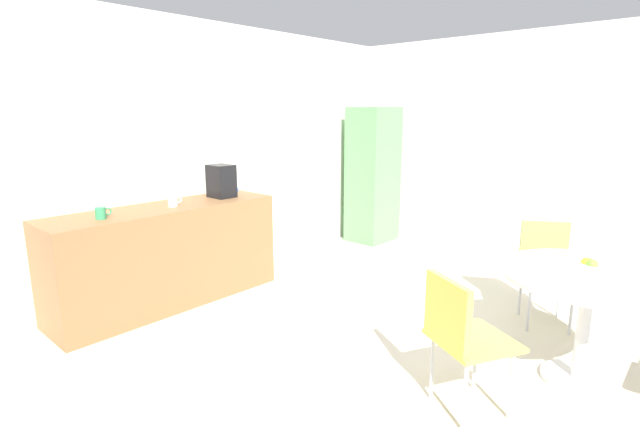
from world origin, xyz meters
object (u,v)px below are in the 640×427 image
(locker_cabinet, at_px, (373,175))
(fruit_bowl, at_px, (591,269))
(round_table, at_px, (588,295))
(mug_green, at_px, (101,213))
(mug_red, at_px, (232,191))
(chair_yellow, at_px, (460,329))
(coffee_maker, at_px, (221,181))
(chair_olive, at_px, (546,260))
(mug_white, at_px, (173,201))

(locker_cabinet, distance_m, fruit_bowl, 3.66)
(round_table, height_order, mug_green, mug_green)
(mug_red, bearing_deg, chair_yellow, -100.39)
(coffee_maker, bearing_deg, chair_olive, -64.46)
(chair_olive, bearing_deg, mug_green, 133.97)
(locker_cabinet, xyz_separation_m, chair_olive, (-1.11, -2.57, -0.37))
(round_table, xyz_separation_m, coffee_maker, (-0.46, 3.16, 0.46))
(chair_yellow, xyz_separation_m, mug_white, (-0.18, 2.65, 0.43))
(locker_cabinet, relative_size, coffee_maker, 5.57)
(round_table, bearing_deg, mug_green, 118.58)
(mug_green, xyz_separation_m, coffee_maker, (1.22, 0.09, 0.11))
(coffee_maker, bearing_deg, round_table, -81.75)
(mug_green, bearing_deg, chair_yellow, -72.42)
(fruit_bowl, bearing_deg, mug_white, 107.37)
(round_table, distance_m, mug_green, 3.52)
(mug_green, bearing_deg, chair_olive, -46.03)
(locker_cabinet, relative_size, chair_yellow, 2.15)
(fruit_bowl, relative_size, mug_white, 1.66)
(fruit_bowl, xyz_separation_m, coffee_maker, (-0.40, 3.17, 0.28))
(chair_yellow, bearing_deg, mug_red, 79.61)
(mug_red, bearing_deg, chair_olive, -66.29)
(round_table, height_order, mug_red, mug_red)
(locker_cabinet, height_order, chair_yellow, locker_cabinet)
(fruit_bowl, bearing_deg, mug_red, 95.33)
(mug_green, relative_size, coffee_maker, 0.40)
(round_table, xyz_separation_m, mug_green, (-1.67, 3.07, 0.35))
(round_table, distance_m, chair_olive, 0.96)
(fruit_bowl, distance_m, mug_red, 3.17)
(chair_yellow, relative_size, mug_white, 6.43)
(fruit_bowl, bearing_deg, round_table, 14.69)
(mug_white, bearing_deg, fruit_bowl, -72.63)
(mug_green, distance_m, mug_red, 1.33)
(locker_cabinet, distance_m, round_table, 3.63)
(locker_cabinet, height_order, mug_red, locker_cabinet)
(round_table, distance_m, coffee_maker, 3.22)
(mug_white, distance_m, mug_red, 0.68)
(chair_yellow, distance_m, coffee_maker, 2.79)
(chair_olive, bearing_deg, coffee_maker, 115.54)
(locker_cabinet, height_order, mug_white, locker_cabinet)
(fruit_bowl, relative_size, mug_red, 1.66)
(round_table, height_order, fruit_bowl, fruit_bowl)
(coffee_maker, bearing_deg, locker_cabinet, -2.40)
(locker_cabinet, xyz_separation_m, fruit_bowl, (-1.98, -3.07, -0.11))
(mug_white, bearing_deg, coffee_maker, 5.92)
(mug_red, relative_size, coffee_maker, 0.40)
(mug_green, xyz_separation_m, mug_red, (1.33, 0.07, 0.00))
(mug_white, height_order, coffee_maker, coffee_maker)
(round_table, bearing_deg, mug_red, 96.31)
(mug_red, bearing_deg, mug_green, -177.00)
(locker_cabinet, height_order, coffee_maker, locker_cabinet)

